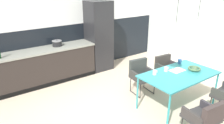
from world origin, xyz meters
TOP-DOWN VIEW (x-y plane):
  - ground_plane at (0.00, 0.00)m, footprint 7.81×7.81m
  - back_wall_splashback_dark at (0.00, 2.76)m, footprint 6.01×0.12m
  - kitchen_counter at (-1.29, 2.40)m, footprint 3.17×0.63m
  - refrigerator_column at (0.62, 2.40)m, footprint 0.64×0.60m
  - dining_table at (0.82, -0.29)m, footprint 1.54×0.88m
  - armchair_head_of_table at (1.40, 0.54)m, footprint 0.53×0.51m
  - armchair_facing_counter at (0.33, -1.21)m, footprint 0.53×0.52m
  - armchair_near_window at (0.64, 0.62)m, footprint 0.53×0.52m
  - fruit_bowl at (1.19, -0.36)m, footprint 0.25×0.25m
  - open_book at (0.90, -0.17)m, footprint 0.31×0.21m
  - mug_glass_clear at (1.26, 0.06)m, footprint 0.12×0.07m
  - mug_dark_espresso at (0.38, -0.04)m, footprint 0.12×0.08m
  - mug_short_terracotta at (0.69, -0.05)m, footprint 0.12×0.08m
  - cooking_pot at (-0.61, 2.46)m, footprint 0.24×0.24m
  - pendant_lamp_over_table_near at (0.51, -0.32)m, footprint 0.29×0.29m
  - pendant_lamp_over_table_far at (1.12, -0.32)m, footprint 0.33×0.33m

SIDE VIEW (x-z plane):
  - ground_plane at x=0.00m, z-range 0.00..0.00m
  - kitchen_counter at x=-1.29m, z-range 0.00..0.89m
  - armchair_near_window at x=0.64m, z-range 0.10..0.87m
  - armchair_facing_counter at x=0.33m, z-range 0.11..0.86m
  - armchair_head_of_table at x=1.40m, z-range 0.12..0.86m
  - back_wall_splashback_dark at x=0.00m, z-range 0.00..1.34m
  - dining_table at x=0.82m, z-range 0.33..1.07m
  - open_book at x=0.90m, z-range 0.74..0.76m
  - fruit_bowl at x=1.19m, z-range 0.76..0.82m
  - mug_dark_espresso at x=0.38m, z-range 0.75..0.84m
  - mug_short_terracotta at x=0.69m, z-range 0.75..0.84m
  - mug_glass_clear at x=1.26m, z-range 0.75..0.85m
  - cooking_pot at x=-0.61m, z-range 0.88..1.04m
  - refrigerator_column at x=0.62m, z-range 0.00..1.96m
  - pendant_lamp_over_table_near at x=0.51m, z-range 1.10..2.21m
  - pendant_lamp_over_table_far at x=1.12m, z-range 1.12..2.21m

